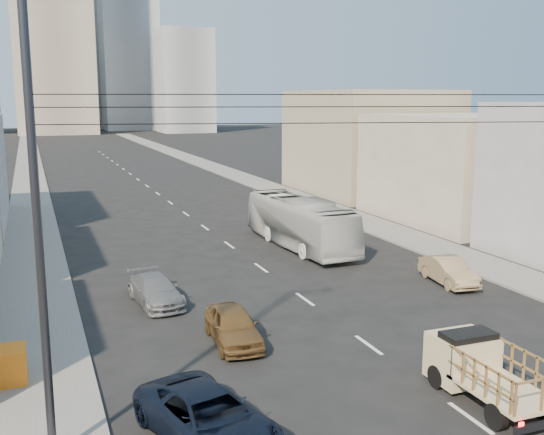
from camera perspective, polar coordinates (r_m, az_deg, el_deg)
sidewalk_left at (r=82.52m, az=-20.91°, el=3.53°), size 3.50×180.00×0.12m
sidewalk_right at (r=85.75m, az=-4.99°, el=4.43°), size 3.50×180.00×0.12m
lane_dashes at (r=66.67m, az=-10.70°, el=2.48°), size 0.15×104.00×0.01m
flatbed_pickup at (r=21.12m, az=18.55°, el=-12.54°), size 1.95×4.41×1.90m
navy_pickup at (r=18.07m, az=-5.75°, el=-17.44°), size 3.65×5.60×1.43m
city_bus at (r=39.87m, az=2.51°, el=-0.45°), size 3.13×11.37×3.14m
sedan_brown at (r=24.58m, az=-3.51°, el=-9.65°), size 1.91×4.21×1.40m
sedan_tan at (r=33.32m, az=15.54°, el=-4.64°), size 1.89×4.19×1.33m
sedan_grey at (r=29.52m, az=-10.41°, el=-6.45°), size 2.22×4.55×1.27m
streetlamp_left at (r=16.25m, az=-19.97°, el=0.17°), size 2.36×0.25×12.00m
overhead_wires at (r=17.78m, az=19.95°, el=9.23°), size 23.01×5.02×0.72m
bldg_right_mid at (r=50.92m, az=16.91°, el=4.27°), size 11.00×14.00×8.00m
bldg_right_far at (r=64.43m, az=8.57°, el=6.74°), size 12.00×16.00×10.00m
high_rise_tower at (r=183.35m, az=-19.19°, el=16.54°), size 20.00×20.00×60.00m
midrise_ne at (r=199.51m, az=-12.67°, el=13.44°), size 16.00×16.00×40.00m
midrise_back at (r=213.12m, az=-16.59°, el=13.60°), size 18.00×18.00×44.00m
midrise_east at (r=181.89m, az=-7.83°, el=12.00°), size 14.00×14.00×28.00m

